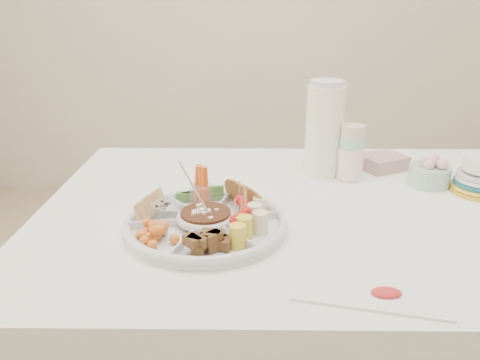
{
  "coord_description": "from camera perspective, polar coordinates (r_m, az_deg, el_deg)",
  "views": [
    {
      "loc": [
        -0.22,
        -1.14,
        1.27
      ],
      "look_at": [
        -0.23,
        -0.05,
        0.85
      ],
      "focal_mm": 35.0,
      "sensor_mm": 36.0,
      "label": 1
    }
  ],
  "objects": [
    {
      "name": "dining_table",
      "position": [
        1.46,
        9.66,
        -16.7
      ],
      "size": [
        1.52,
        1.02,
        0.76
      ],
      "primitive_type": "cube",
      "color": "white",
      "rests_on": "floor"
    },
    {
      "name": "party_tray",
      "position": [
        1.11,
        -4.2,
        -4.95
      ],
      "size": [
        0.44,
        0.44,
        0.04
      ],
      "primitive_type": "cylinder",
      "rotation": [
        0.0,
        0.0,
        0.19
      ],
      "color": "white",
      "rests_on": "dining_table"
    },
    {
      "name": "bean_dip",
      "position": [
        1.11,
        -4.21,
        -4.6
      ],
      "size": [
        0.14,
        0.14,
        0.04
      ],
      "primitive_type": "cylinder",
      "rotation": [
        0.0,
        0.0,
        0.19
      ],
      "color": "black",
      "rests_on": "party_tray"
    },
    {
      "name": "tortillas",
      "position": [
        1.18,
        0.88,
        -2.24
      ],
      "size": [
        0.12,
        0.12,
        0.06
      ],
      "primitive_type": null,
      "rotation": [
        0.0,
        0.0,
        0.19
      ],
      "color": "#C5743D",
      "rests_on": "party_tray"
    },
    {
      "name": "carrot_cucumber",
      "position": [
        1.22,
        -4.92,
        -0.55
      ],
      "size": [
        0.14,
        0.14,
        0.11
      ],
      "primitive_type": null,
      "rotation": [
        0.0,
        0.0,
        0.19
      ],
      "color": "orange",
      "rests_on": "party_tray"
    },
    {
      "name": "pita_raisins",
      "position": [
        1.16,
        -10.12,
        -2.98
      ],
      "size": [
        0.12,
        0.12,
        0.05
      ],
      "primitive_type": null,
      "rotation": [
        0.0,
        0.0,
        0.19
      ],
      "color": "#E8A061",
      "rests_on": "party_tray"
    },
    {
      "name": "cherries",
      "position": [
        1.05,
        -10.01,
        -6.23
      ],
      "size": [
        0.12,
        0.12,
        0.04
      ],
      "primitive_type": null,
      "rotation": [
        0.0,
        0.0,
        0.19
      ],
      "color": "orange",
      "rests_on": "party_tray"
    },
    {
      "name": "granola_chunks",
      "position": [
        0.99,
        -3.4,
        -7.48
      ],
      "size": [
        0.13,
        0.13,
        0.05
      ],
      "primitive_type": null,
      "rotation": [
        0.0,
        0.0,
        0.19
      ],
      "color": "#3D2B0D",
      "rests_on": "party_tray"
    },
    {
      "name": "banana_tomato",
      "position": [
        1.06,
        2.24,
        -4.22
      ],
      "size": [
        0.14,
        0.14,
        0.1
      ],
      "primitive_type": null,
      "rotation": [
        0.0,
        0.0,
        0.19
      ],
      "color": "#E6CF57",
      "rests_on": "party_tray"
    },
    {
      "name": "cup_stack",
      "position": [
        1.44,
        13.45,
        4.13
      ],
      "size": [
        0.08,
        0.08,
        0.21
      ],
      "primitive_type": "cylinder",
      "rotation": [
        0.0,
        0.0,
        -0.08
      ],
      "color": "#ACC0A8",
      "rests_on": "dining_table"
    },
    {
      "name": "thermos",
      "position": [
        1.45,
        10.27,
        6.31
      ],
      "size": [
        0.13,
        0.13,
        0.3
      ],
      "primitive_type": "cylinder",
      "rotation": [
        0.0,
        0.0,
        0.17
      ],
      "color": "white",
      "rests_on": "dining_table"
    },
    {
      "name": "flower_bowl",
      "position": [
        1.48,
        22.14,
        1.07
      ],
      "size": [
        0.15,
        0.15,
        0.09
      ],
      "primitive_type": "cylinder",
      "rotation": [
        0.0,
        0.0,
        0.3
      ],
      "color": "#8BCCAA",
      "rests_on": "dining_table"
    },
    {
      "name": "napkin_stack",
      "position": [
        1.58,
        16.9,
        2.12
      ],
      "size": [
        0.17,
        0.17,
        0.04
      ],
      "primitive_type": "cube",
      "rotation": [
        0.0,
        0.0,
        0.48
      ],
      "color": "tan",
      "rests_on": "dining_table"
    },
    {
      "name": "placemat",
      "position": [
        0.92,
        15.51,
        -13.39
      ],
      "size": [
        0.3,
        0.15,
        0.01
      ],
      "primitive_type": "cube",
      "rotation": [
        0.0,
        0.0,
        -0.22
      ],
      "color": "white",
      "rests_on": "dining_table"
    }
  ]
}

